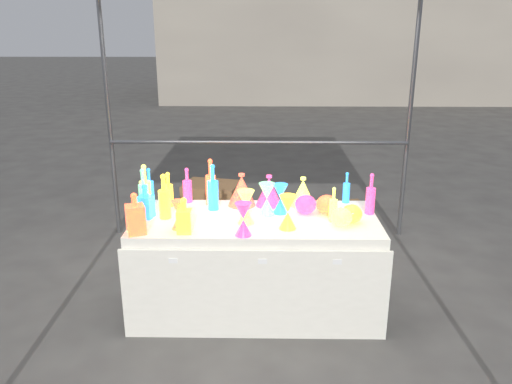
{
  "coord_description": "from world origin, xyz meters",
  "views": [
    {
      "loc": [
        0.06,
        -3.46,
        2.07
      ],
      "look_at": [
        0.0,
        0.0,
        0.95
      ],
      "focal_mm": 35.0,
      "sensor_mm": 36.0,
      "label": 1
    }
  ],
  "objects_px": {
    "display_table": "(256,264)",
    "globe_0": "(352,215)",
    "bottle_0": "(168,189)",
    "decanter_0": "(184,215)",
    "hourglass_0": "(179,215)",
    "cardboard_box_closed": "(212,202)"
  },
  "relations": [
    {
      "from": "cardboard_box_closed",
      "to": "bottle_0",
      "type": "height_order",
      "value": "bottle_0"
    },
    {
      "from": "display_table",
      "to": "globe_0",
      "type": "height_order",
      "value": "globe_0"
    },
    {
      "from": "cardboard_box_closed",
      "to": "bottle_0",
      "type": "bearing_deg",
      "value": -83.06
    },
    {
      "from": "decanter_0",
      "to": "hourglass_0",
      "type": "distance_m",
      "value": 0.09
    },
    {
      "from": "decanter_0",
      "to": "bottle_0",
      "type": "bearing_deg",
      "value": 110.15
    },
    {
      "from": "bottle_0",
      "to": "hourglass_0",
      "type": "bearing_deg",
      "value": -71.74
    },
    {
      "from": "display_table",
      "to": "globe_0",
      "type": "bearing_deg",
      "value": -6.67
    },
    {
      "from": "hourglass_0",
      "to": "globe_0",
      "type": "xyz_separation_m",
      "value": [
        1.22,
        0.13,
        -0.04
      ]
    },
    {
      "from": "decanter_0",
      "to": "hourglass_0",
      "type": "bearing_deg",
      "value": 125.0
    },
    {
      "from": "cardboard_box_closed",
      "to": "decanter_0",
      "type": "relative_size",
      "value": 2.38
    },
    {
      "from": "bottle_0",
      "to": "display_table",
      "type": "bearing_deg",
      "value": -20.62
    },
    {
      "from": "bottle_0",
      "to": "hourglass_0",
      "type": "xyz_separation_m",
      "value": [
        0.16,
        -0.47,
        -0.04
      ]
    },
    {
      "from": "display_table",
      "to": "bottle_0",
      "type": "bearing_deg",
      "value": 159.38
    },
    {
      "from": "bottle_0",
      "to": "globe_0",
      "type": "relative_size",
      "value": 1.83
    },
    {
      "from": "display_table",
      "to": "hourglass_0",
      "type": "xyz_separation_m",
      "value": [
        -0.53,
        -0.21,
        0.48
      ]
    },
    {
      "from": "bottle_0",
      "to": "decanter_0",
      "type": "bearing_deg",
      "value": -69.14
    },
    {
      "from": "decanter_0",
      "to": "hourglass_0",
      "type": "xyz_separation_m",
      "value": [
        -0.05,
        0.07,
        -0.02
      ]
    },
    {
      "from": "bottle_0",
      "to": "hourglass_0",
      "type": "distance_m",
      "value": 0.5
    },
    {
      "from": "globe_0",
      "to": "hourglass_0",
      "type": "bearing_deg",
      "value": -173.83
    },
    {
      "from": "display_table",
      "to": "hourglass_0",
      "type": "distance_m",
      "value": 0.75
    },
    {
      "from": "cardboard_box_closed",
      "to": "globe_0",
      "type": "distance_m",
      "value": 2.41
    },
    {
      "from": "decanter_0",
      "to": "globe_0",
      "type": "bearing_deg",
      "value": 9.15
    }
  ]
}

